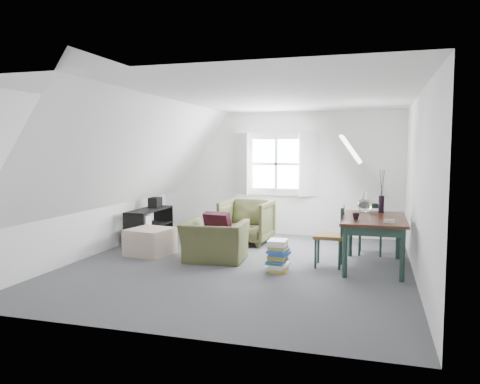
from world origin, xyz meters
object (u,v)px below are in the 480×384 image
(media_shelf, at_px, (148,227))
(dining_table, at_px, (374,224))
(armchair_far, at_px, (247,243))
(dining_chair_far, at_px, (370,227))
(dining_chair_near, at_px, (331,235))
(armchair_near, at_px, (215,261))
(ottoman, at_px, (150,242))
(magazine_stack, at_px, (278,256))

(media_shelf, bearing_deg, dining_table, -9.86)
(armchair_far, distance_m, dining_table, 2.67)
(dining_chair_far, xyz_separation_m, dining_chair_near, (-0.55, -0.99, 0.01))
(armchair_near, height_order, dining_table, dining_table)
(ottoman, bearing_deg, armchair_far, 46.75)
(dining_table, relative_size, media_shelf, 1.22)
(dining_table, bearing_deg, media_shelf, 172.53)
(dining_table, bearing_deg, dining_chair_near, -165.84)
(armchair_near, xyz_separation_m, armchair_far, (0.11, 1.48, 0.00))
(dining_chair_near, distance_m, media_shelf, 3.59)
(armchair_far, xyz_separation_m, magazine_stack, (0.97, -1.82, 0.23))
(ottoman, relative_size, dining_chair_near, 0.72)
(dining_table, bearing_deg, ottoman, -174.33)
(dining_table, xyz_separation_m, media_shelf, (-4.08, 0.77, -0.37))
(ottoman, xyz_separation_m, dining_chair_far, (3.51, 1.03, 0.24))
(media_shelf, xyz_separation_m, magazine_stack, (2.76, -1.38, -0.06))
(dining_table, distance_m, media_shelf, 4.17)
(dining_chair_far, relative_size, media_shelf, 0.72)
(armchair_near, distance_m, magazine_stack, 1.15)
(armchair_far, relative_size, dining_chair_near, 0.98)
(ottoman, distance_m, dining_table, 3.60)
(armchair_far, bearing_deg, dining_table, -23.90)
(armchair_near, relative_size, media_shelf, 0.78)
(dining_chair_far, bearing_deg, ottoman, 6.42)
(dining_table, distance_m, dining_chair_near, 0.64)
(armchair_near, bearing_deg, media_shelf, -35.14)
(armchair_near, xyz_separation_m, dining_table, (2.39, 0.26, 0.65))
(dining_chair_far, bearing_deg, magazine_stack, 39.86)
(dining_chair_far, bearing_deg, dining_table, 83.91)
(magazine_stack, bearing_deg, media_shelf, 153.53)
(dining_chair_near, bearing_deg, armchair_far, -142.25)
(media_shelf, bearing_deg, armchair_near, -30.68)
(dining_chair_far, height_order, magazine_stack, dining_chair_far)
(armchair_near, distance_m, ottoman, 1.20)
(dining_table, height_order, dining_chair_near, dining_chair_near)
(dining_chair_near, bearing_deg, armchair_near, -99.07)
(armchair_far, height_order, dining_chair_far, dining_chair_far)
(magazine_stack, bearing_deg, armchair_near, 162.47)
(armchair_far, distance_m, magazine_stack, 2.08)
(armchair_far, bearing_deg, armchair_near, -90.01)
(dining_table, xyz_separation_m, dining_chair_far, (-0.06, 0.88, -0.19))
(armchair_far, height_order, ottoman, ottoman)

